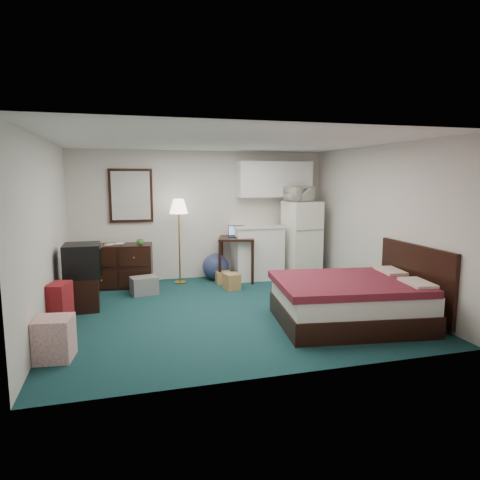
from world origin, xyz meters
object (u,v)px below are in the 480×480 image
object	(u,v)px
desk	(237,259)
fridge	(302,239)
suitcase	(60,306)
kitchen_counter	(257,252)
dresser	(120,266)
tv_stand	(82,293)
floor_lamp	(179,241)
bed	(349,302)

from	to	relation	value
desk	fridge	size ratio (longest dim) A/B	0.56
suitcase	kitchen_counter	bearing A→B (deg)	46.89
dresser	kitchen_counter	distance (m)	2.63
kitchen_counter	suitcase	xyz separation A→B (m)	(-3.39, -2.12, -0.20)
dresser	tv_stand	distance (m)	1.37
dresser	suitcase	world-z (taller)	dresser
floor_lamp	kitchen_counter	xyz separation A→B (m)	(1.54, 0.03, -0.29)
bed	tv_stand	bearing A→B (deg)	163.01
kitchen_counter	fridge	xyz separation A→B (m)	(0.89, -0.16, 0.25)
desk	tv_stand	world-z (taller)	desk
kitchen_counter	floor_lamp	bearing A→B (deg)	-177.00
dresser	bed	world-z (taller)	dresser
fridge	suitcase	bearing A→B (deg)	-161.82
dresser	fridge	bearing A→B (deg)	5.38
dresser	suitcase	bearing A→B (deg)	-102.84
floor_lamp	desk	world-z (taller)	floor_lamp
dresser	suitcase	xyz separation A→B (m)	(-0.76, -2.08, -0.08)
desk	bed	xyz separation A→B (m)	(0.85, -2.81, -0.12)
desk	suitcase	world-z (taller)	desk
bed	tv_stand	size ratio (longest dim) A/B	3.49
floor_lamp	tv_stand	world-z (taller)	floor_lamp
kitchen_counter	bed	bearing A→B (deg)	-80.60
kitchen_counter	bed	xyz separation A→B (m)	(0.40, -2.94, -0.20)
bed	tv_stand	distance (m)	3.94
floor_lamp	kitchen_counter	size ratio (longest dim) A/B	1.56
floor_lamp	desk	bearing A→B (deg)	-4.61
kitchen_counter	tv_stand	world-z (taller)	kitchen_counter
kitchen_counter	tv_stand	xyz separation A→B (m)	(-3.18, -1.29, -0.26)
fridge	tv_stand	bearing A→B (deg)	-170.92
suitcase	floor_lamp	bearing A→B (deg)	63.28
kitchen_counter	fridge	world-z (taller)	fridge
tv_stand	kitchen_counter	bearing A→B (deg)	20.31
desk	kitchen_counter	size ratio (longest dim) A/B	0.83
fridge	bed	bearing A→B (deg)	-106.57
desk	dresser	bearing A→B (deg)	-165.68
desk	kitchen_counter	xyz separation A→B (m)	(0.45, 0.12, 0.08)
desk	tv_stand	xyz separation A→B (m)	(-2.74, -1.17, -0.17)
dresser	desk	distance (m)	2.18
desk	bed	size ratio (longest dim) A/B	0.45
desk	bed	distance (m)	2.94
kitchen_counter	desk	bearing A→B (deg)	-163.05
dresser	bed	xyz separation A→B (m)	(3.03, -2.89, -0.09)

